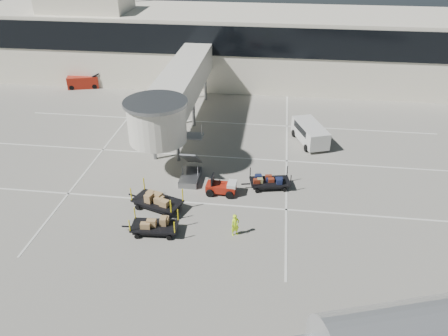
{
  "coord_description": "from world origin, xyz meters",
  "views": [
    {
      "loc": [
        4.83,
        -23.21,
        17.87
      ],
      "look_at": [
        1.38,
        3.79,
        2.0
      ],
      "focal_mm": 35.0,
      "sensor_mm": 36.0,
      "label": 1
    }
  ],
  "objects_px": {
    "suitcase_cart": "(270,182)",
    "baggage_tug": "(222,187)",
    "ground_worker": "(235,225)",
    "belt_loader": "(84,82)",
    "box_cart_near": "(156,201)",
    "minivan": "(310,132)",
    "box_cart_far": "(153,226)"
  },
  "relations": [
    {
      "from": "box_cart_near",
      "to": "minivan",
      "type": "xyz_separation_m",
      "value": [
        10.99,
        11.81,
        0.43
      ]
    },
    {
      "from": "box_cart_near",
      "to": "ground_worker",
      "type": "bearing_deg",
      "value": -1.4
    },
    {
      "from": "minivan",
      "to": "belt_loader",
      "type": "relative_size",
      "value": 1.22
    },
    {
      "from": "suitcase_cart",
      "to": "belt_loader",
      "type": "xyz_separation_m",
      "value": [
        -22.68,
        19.3,
        0.17
      ]
    },
    {
      "from": "minivan",
      "to": "belt_loader",
      "type": "bearing_deg",
      "value": 136.66
    },
    {
      "from": "baggage_tug",
      "to": "belt_loader",
      "type": "xyz_separation_m",
      "value": [
        -19.24,
        20.51,
        0.17
      ]
    },
    {
      "from": "baggage_tug",
      "to": "box_cart_near",
      "type": "relative_size",
      "value": 0.54
    },
    {
      "from": "baggage_tug",
      "to": "minivan",
      "type": "xyz_separation_m",
      "value": [
        6.69,
        9.31,
        0.52
      ]
    },
    {
      "from": "ground_worker",
      "to": "minivan",
      "type": "distance_m",
      "value": 14.93
    },
    {
      "from": "suitcase_cart",
      "to": "box_cart_far",
      "type": "relative_size",
      "value": 1.01
    },
    {
      "from": "baggage_tug",
      "to": "box_cart_near",
      "type": "distance_m",
      "value": 4.97
    },
    {
      "from": "box_cart_far",
      "to": "minivan",
      "type": "bearing_deg",
      "value": 50.84
    },
    {
      "from": "baggage_tug",
      "to": "suitcase_cart",
      "type": "bearing_deg",
      "value": 22.09
    },
    {
      "from": "suitcase_cart",
      "to": "box_cart_near",
      "type": "distance_m",
      "value": 8.59
    },
    {
      "from": "box_cart_near",
      "to": "minivan",
      "type": "relative_size",
      "value": 0.85
    },
    {
      "from": "belt_loader",
      "to": "box_cart_far",
      "type": "bearing_deg",
      "value": -74.85
    },
    {
      "from": "baggage_tug",
      "to": "box_cart_far",
      "type": "bearing_deg",
      "value": -123.57
    },
    {
      "from": "box_cart_near",
      "to": "box_cart_far",
      "type": "height_order",
      "value": "box_cart_near"
    },
    {
      "from": "baggage_tug",
      "to": "belt_loader",
      "type": "distance_m",
      "value": 28.12
    },
    {
      "from": "suitcase_cart",
      "to": "ground_worker",
      "type": "xyz_separation_m",
      "value": [
        -1.97,
        -5.88,
        0.25
      ]
    },
    {
      "from": "baggage_tug",
      "to": "belt_loader",
      "type": "relative_size",
      "value": 0.56
    },
    {
      "from": "box_cart_near",
      "to": "minivan",
      "type": "bearing_deg",
      "value": 66.31
    },
    {
      "from": "suitcase_cart",
      "to": "baggage_tug",
      "type": "bearing_deg",
      "value": -172.12
    },
    {
      "from": "box_cart_far",
      "to": "minivan",
      "type": "distance_m",
      "value": 17.86
    },
    {
      "from": "belt_loader",
      "to": "minivan",
      "type": "bearing_deg",
      "value": -39.28
    },
    {
      "from": "box_cart_near",
      "to": "baggage_tug",
      "type": "bearing_deg",
      "value": 49.43
    },
    {
      "from": "box_cart_far",
      "to": "minivan",
      "type": "relative_size",
      "value": 0.75
    },
    {
      "from": "ground_worker",
      "to": "minivan",
      "type": "bearing_deg",
      "value": 37.06
    },
    {
      "from": "suitcase_cart",
      "to": "minivan",
      "type": "bearing_deg",
      "value": 56.7
    },
    {
      "from": "baggage_tug",
      "to": "box_cart_near",
      "type": "height_order",
      "value": "box_cart_near"
    },
    {
      "from": "ground_worker",
      "to": "belt_loader",
      "type": "bearing_deg",
      "value": 96.95
    },
    {
      "from": "ground_worker",
      "to": "belt_loader",
      "type": "height_order",
      "value": "belt_loader"
    }
  ]
}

